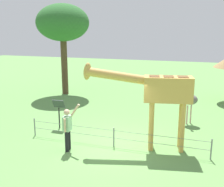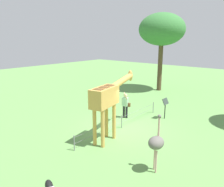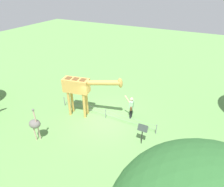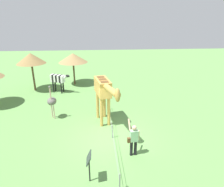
# 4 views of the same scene
# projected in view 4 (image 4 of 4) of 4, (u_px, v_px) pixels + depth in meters

# --- Properties ---
(ground_plane) EXTENTS (60.00, 60.00, 0.00)m
(ground_plane) POSITION_uv_depth(u_px,v_px,m) (111.00, 138.00, 10.90)
(ground_plane) COLOR #60934C
(giraffe) EXTENTS (3.98, 1.24, 3.21)m
(giraffe) POSITION_uv_depth(u_px,v_px,m) (104.00, 91.00, 11.54)
(giraffe) COLOR gold
(giraffe) RESTS_ON ground_plane
(visitor) EXTENTS (0.57, 0.58, 1.76)m
(visitor) POSITION_uv_depth(u_px,v_px,m) (134.00, 138.00, 9.26)
(visitor) COLOR black
(visitor) RESTS_ON ground_plane
(zebra) EXTENTS (1.01, 1.77, 1.66)m
(zebra) POSITION_uv_depth(u_px,v_px,m) (58.00, 79.00, 16.96)
(zebra) COLOR black
(zebra) RESTS_ON ground_plane
(ostrich) EXTENTS (0.70, 0.56, 2.25)m
(ostrich) POSITION_uv_depth(u_px,v_px,m) (52.00, 101.00, 12.59)
(ostrich) COLOR #CC9E93
(ostrich) RESTS_ON ground_plane
(shade_hut_near) EXTENTS (2.42, 2.42, 3.30)m
(shade_hut_near) POSITION_uv_depth(u_px,v_px,m) (31.00, 58.00, 16.85)
(shade_hut_near) COLOR brown
(shade_hut_near) RESTS_ON ground_plane
(shade_hut_aside) EXTENTS (2.69, 2.69, 2.99)m
(shade_hut_aside) POSITION_uv_depth(u_px,v_px,m) (73.00, 58.00, 18.50)
(shade_hut_aside) COLOR brown
(shade_hut_aside) RESTS_ON ground_plane
(info_sign) EXTENTS (0.56, 0.21, 1.32)m
(info_sign) POSITION_uv_depth(u_px,v_px,m) (89.00, 162.00, 7.72)
(info_sign) COLOR black
(info_sign) RESTS_ON ground_plane
(wire_fence) EXTENTS (7.05, 0.05, 0.75)m
(wire_fence) POSITION_uv_depth(u_px,v_px,m) (112.00, 131.00, 10.76)
(wire_fence) COLOR slate
(wire_fence) RESTS_ON ground_plane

